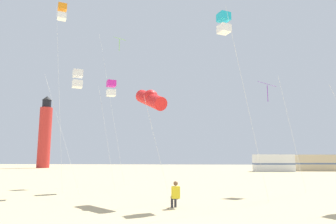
{
  "coord_description": "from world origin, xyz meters",
  "views": [
    {
      "loc": [
        1.51,
        -6.64,
        2.14
      ],
      "look_at": [
        -0.34,
        11.4,
        4.99
      ],
      "focal_mm": 31.74,
      "sensor_mm": 36.0,
      "label": 1
    }
  ],
  "objects_px": {
    "kite_tube_scarlet": "(151,99)",
    "kite_box_magenta": "(111,88)",
    "kite_diamond_lime": "(119,45)",
    "rv_van_tan": "(316,163)",
    "lighthouse_distant": "(45,134)",
    "kite_box_cyan": "(224,23)",
    "kite_flyer_standing": "(175,194)",
    "kite_box_white": "(77,79)",
    "kite_diamond_violet": "(268,88)",
    "rv_van_white": "(273,163)",
    "kite_box_orange": "(62,12)"
  },
  "relations": [
    {
      "from": "kite_tube_scarlet",
      "to": "kite_box_magenta",
      "type": "bearing_deg",
      "value": 125.14
    },
    {
      "from": "kite_diamond_lime",
      "to": "rv_van_tan",
      "type": "distance_m",
      "value": 41.65
    },
    {
      "from": "lighthouse_distant",
      "to": "kite_box_cyan",
      "type": "bearing_deg",
      "value": -53.42
    },
    {
      "from": "kite_flyer_standing",
      "to": "lighthouse_distant",
      "type": "relative_size",
      "value": 0.07
    },
    {
      "from": "kite_box_white",
      "to": "kite_box_cyan",
      "type": "xyz_separation_m",
      "value": [
        9.14,
        -2.02,
        2.36
      ]
    },
    {
      "from": "kite_diamond_violet",
      "to": "rv_van_tan",
      "type": "xyz_separation_m",
      "value": [
        15.56,
        34.94,
        -5.39
      ]
    },
    {
      "from": "lighthouse_distant",
      "to": "rv_van_white",
      "type": "relative_size",
      "value": 2.55
    },
    {
      "from": "kite_box_white",
      "to": "lighthouse_distant",
      "type": "height_order",
      "value": "lighthouse_distant"
    },
    {
      "from": "lighthouse_distant",
      "to": "rv_van_white",
      "type": "height_order",
      "value": "lighthouse_distant"
    },
    {
      "from": "kite_flyer_standing",
      "to": "kite_box_magenta",
      "type": "xyz_separation_m",
      "value": [
        -5.19,
        7.07,
        6.55
      ]
    },
    {
      "from": "kite_flyer_standing",
      "to": "kite_box_magenta",
      "type": "height_order",
      "value": "kite_box_magenta"
    },
    {
      "from": "kite_diamond_lime",
      "to": "lighthouse_distant",
      "type": "distance_m",
      "value": 49.68
    },
    {
      "from": "kite_box_orange",
      "to": "kite_diamond_lime",
      "type": "height_order",
      "value": "kite_diamond_lime"
    },
    {
      "from": "kite_box_white",
      "to": "kite_box_orange",
      "type": "height_order",
      "value": "kite_box_orange"
    },
    {
      "from": "kite_box_magenta",
      "to": "lighthouse_distant",
      "type": "distance_m",
      "value": 53.96
    },
    {
      "from": "kite_diamond_lime",
      "to": "kite_box_magenta",
      "type": "bearing_deg",
      "value": -79.55
    },
    {
      "from": "lighthouse_distant",
      "to": "kite_flyer_standing",
      "type": "bearing_deg",
      "value": -56.56
    },
    {
      "from": "kite_box_white",
      "to": "kite_box_orange",
      "type": "relative_size",
      "value": 0.59
    },
    {
      "from": "kite_box_white",
      "to": "kite_tube_scarlet",
      "type": "relative_size",
      "value": 1.31
    },
    {
      "from": "kite_diamond_violet",
      "to": "kite_tube_scarlet",
      "type": "bearing_deg",
      "value": -146.72
    },
    {
      "from": "kite_box_white",
      "to": "kite_tube_scarlet",
      "type": "distance_m",
      "value": 6.13
    },
    {
      "from": "kite_box_cyan",
      "to": "rv_van_white",
      "type": "xyz_separation_m",
      "value": [
        10.84,
        35.98,
        -8.14
      ]
    },
    {
      "from": "kite_box_white",
      "to": "kite_box_magenta",
      "type": "relative_size",
      "value": 1.0
    },
    {
      "from": "lighthouse_distant",
      "to": "kite_diamond_violet",
      "type": "bearing_deg",
      "value": -48.77
    },
    {
      "from": "kite_flyer_standing",
      "to": "kite_box_orange",
      "type": "relative_size",
      "value": 0.09
    },
    {
      "from": "kite_box_orange",
      "to": "rv_van_white",
      "type": "height_order",
      "value": "kite_box_orange"
    },
    {
      "from": "kite_diamond_lime",
      "to": "rv_van_white",
      "type": "xyz_separation_m",
      "value": [
        19.47,
        26.41,
        -11.0
      ]
    },
    {
      "from": "kite_flyer_standing",
      "to": "rv_van_white",
      "type": "distance_m",
      "value": 40.58
    },
    {
      "from": "kite_diamond_violet",
      "to": "kite_box_orange",
      "type": "relative_size",
      "value": 0.55
    },
    {
      "from": "kite_tube_scarlet",
      "to": "kite_box_cyan",
      "type": "height_order",
      "value": "kite_box_cyan"
    },
    {
      "from": "rv_van_white",
      "to": "rv_van_tan",
      "type": "distance_m",
      "value": 8.44
    },
    {
      "from": "rv_van_white",
      "to": "kite_diamond_violet",
      "type": "bearing_deg",
      "value": -107.92
    },
    {
      "from": "kite_box_cyan",
      "to": "rv_van_white",
      "type": "distance_m",
      "value": 38.45
    },
    {
      "from": "kite_diamond_violet",
      "to": "kite_tube_scarlet",
      "type": "height_order",
      "value": "kite_diamond_violet"
    },
    {
      "from": "kite_tube_scarlet",
      "to": "kite_diamond_lime",
      "type": "bearing_deg",
      "value": 114.63
    },
    {
      "from": "kite_flyer_standing",
      "to": "kite_box_cyan",
      "type": "distance_m",
      "value": 9.56
    },
    {
      "from": "kite_tube_scarlet",
      "to": "kite_box_cyan",
      "type": "relative_size",
      "value": 0.59
    },
    {
      "from": "kite_diamond_violet",
      "to": "rv_van_tan",
      "type": "relative_size",
      "value": 1.11
    },
    {
      "from": "kite_diamond_violet",
      "to": "kite_box_cyan",
      "type": "relative_size",
      "value": 0.72
    },
    {
      "from": "kite_diamond_lime",
      "to": "kite_box_white",
      "type": "bearing_deg",
      "value": -93.81
    },
    {
      "from": "kite_box_magenta",
      "to": "lighthouse_distant",
      "type": "relative_size",
      "value": 0.46
    },
    {
      "from": "kite_diamond_lime",
      "to": "lighthouse_distant",
      "type": "xyz_separation_m",
      "value": [
        -28.48,
        40.45,
        -4.55
      ]
    },
    {
      "from": "kite_box_white",
      "to": "kite_diamond_lime",
      "type": "height_order",
      "value": "kite_diamond_lime"
    },
    {
      "from": "kite_box_magenta",
      "to": "lighthouse_distant",
      "type": "height_order",
      "value": "lighthouse_distant"
    },
    {
      "from": "kite_box_orange",
      "to": "kite_box_magenta",
      "type": "distance_m",
      "value": 6.49
    },
    {
      "from": "kite_flyer_standing",
      "to": "kite_box_cyan",
      "type": "relative_size",
      "value": 0.11
    },
    {
      "from": "kite_box_cyan",
      "to": "rv_van_tan",
      "type": "bearing_deg",
      "value": 64.35
    },
    {
      "from": "kite_diamond_violet",
      "to": "lighthouse_distant",
      "type": "height_order",
      "value": "lighthouse_distant"
    },
    {
      "from": "rv_van_white",
      "to": "kite_box_orange",
      "type": "bearing_deg",
      "value": -128.38
    },
    {
      "from": "kite_flyer_standing",
      "to": "kite_box_orange",
      "type": "xyz_separation_m",
      "value": [
        -8.57,
        5.71,
        11.92
      ]
    }
  ]
}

